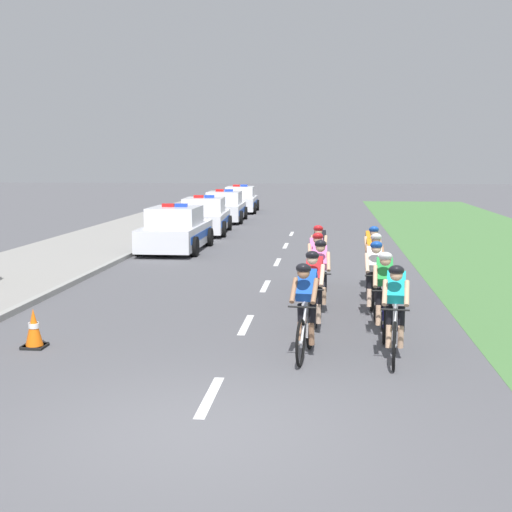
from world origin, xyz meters
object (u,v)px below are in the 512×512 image
cyclist_fourth (384,292)px  traffic_cone_mid (34,329)px  cyclist_fifth (320,276)px  cyclist_ninth (319,255)px  cyclist_second (395,311)px  cyclist_tenth (372,256)px  police_car_second (204,217)px  traffic_cone_near (34,328)px  cyclist_eighth (374,266)px  police_car_nearest (176,231)px  police_car_third (225,208)px  cyclist_seventh (317,265)px  cyclist_sixth (374,277)px  police_car_furthest (240,200)px  cyclist_third (313,291)px  cyclist_lead (306,308)px

cyclist_fourth → traffic_cone_mid: 5.89m
cyclist_fifth → cyclist_ninth: 2.99m
cyclist_second → cyclist_tenth: size_ratio=1.00×
police_car_second → traffic_cone_near: bearing=-89.0°
cyclist_second → cyclist_tenth: 5.98m
cyclist_eighth → police_car_nearest: size_ratio=0.39×
cyclist_tenth → traffic_cone_mid: (-5.79, -5.83, -0.48)m
police_car_third → traffic_cone_near: 23.25m
cyclist_seventh → traffic_cone_near: (-4.54, -4.21, -0.48)m
cyclist_sixth → cyclist_seventh: (-1.14, 1.42, 0.00)m
police_car_nearest → police_car_second: (0.00, 5.47, 0.00)m
police_car_furthest → cyclist_ninth: bearing=-78.3°
police_car_second → police_car_third: size_ratio=1.01×
cyclist_sixth → police_car_nearest: bearing=122.6°
cyclist_fifth → cyclist_eighth: same height
cyclist_eighth → police_car_furthest: 25.96m
cyclist_second → cyclist_seventh: size_ratio=1.00×
cyclist_sixth → cyclist_third: bearing=-126.7°
cyclist_eighth → police_car_second: police_car_second is taller
cyclist_second → police_car_third: size_ratio=0.39×
police_car_third → cyclist_seventh: bearing=-75.7°
cyclist_ninth → traffic_cone_mid: bearing=-127.4°
cyclist_tenth → police_car_second: size_ratio=0.38×
cyclist_fifth → police_car_furthest: police_car_furthest is taller
police_car_third → cyclist_ninth: bearing=-74.3°
cyclist_eighth → police_car_third: size_ratio=0.39×
cyclist_fourth → traffic_cone_mid: bearing=-167.1°
police_car_furthest → traffic_cone_near: bearing=-89.4°
cyclist_fifth → traffic_cone_mid: cyclist_fifth is taller
cyclist_fifth → police_car_nearest: size_ratio=0.39×
cyclist_eighth → cyclist_sixth: bearing=-93.1°
cyclist_fifth → cyclist_sixth: 1.06m
cyclist_fifth → cyclist_seventh: same height
cyclist_second → police_car_furthest: 30.27m
cyclist_third → police_car_nearest: 11.93m
cyclist_seventh → cyclist_tenth: size_ratio=1.00×
police_car_nearest → traffic_cone_mid: 12.22m
cyclist_eighth → cyclist_tenth: size_ratio=1.00×
cyclist_fifth → cyclist_sixth: same height
police_car_nearest → police_car_third: size_ratio=0.99×
cyclist_seventh → traffic_cone_mid: 6.23m
cyclist_eighth → police_car_nearest: 10.01m
cyclist_lead → traffic_cone_near: 4.48m
cyclist_fourth → cyclist_eighth: 2.94m
police_car_nearest → police_car_second: bearing=90.0°
police_car_third → cyclist_tenth: bearing=-70.7°
cyclist_fifth → police_car_second: police_car_second is taller
police_car_nearest → traffic_cone_mid: (0.34, -12.21, -0.37)m
cyclist_fourth → cyclist_ninth: same height
cyclist_third → traffic_cone_mid: (-4.51, -1.31, -0.48)m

